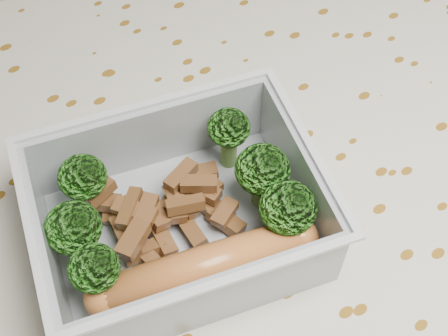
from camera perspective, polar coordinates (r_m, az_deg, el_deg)
dining_table at (r=0.50m, az=-1.08°, el=-7.04°), size 1.40×0.90×0.75m
tablecloth at (r=0.46m, az=-1.18°, el=-4.07°), size 1.46×0.96×0.19m
lunch_container at (r=0.38m, az=-4.05°, el=-4.75°), size 0.20×0.17×0.06m
broccoli_florets at (r=0.37m, az=-3.84°, el=-2.78°), size 0.15×0.12×0.05m
meat_pile at (r=0.39m, az=-5.37°, el=-3.78°), size 0.09×0.08×0.03m
sausage at (r=0.37m, az=-1.78°, el=-9.01°), size 0.14×0.06×0.02m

